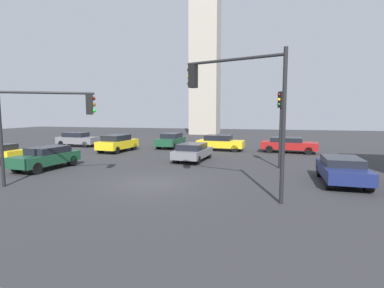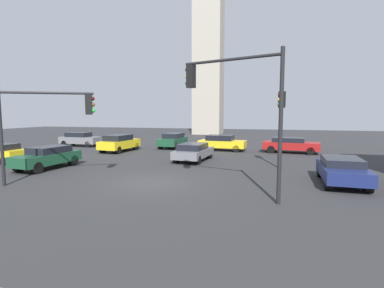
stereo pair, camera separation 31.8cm
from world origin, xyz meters
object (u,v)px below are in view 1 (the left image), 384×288
at_px(car_7, 288,144).
at_px(car_4, 117,143).
at_px(traffic_light_1, 281,115).
at_px(car_3, 220,142).
at_px(car_2, 77,139).
at_px(car_6, 193,151).
at_px(car_5, 47,157).
at_px(traffic_light_0, 237,94).
at_px(car_8, 171,140).
at_px(traffic_light_2, 48,115).
at_px(car_0, 342,169).

bearing_deg(car_7, car_4, -161.63).
height_order(traffic_light_1, car_3, traffic_light_1).
bearing_deg(car_2, car_3, 2.00).
bearing_deg(car_6, car_5, 128.30).
bearing_deg(car_2, car_5, -61.78).
height_order(traffic_light_0, traffic_light_1, traffic_light_0).
distance_m(traffic_light_0, car_2, 23.61).
height_order(car_2, car_3, car_2).
height_order(car_6, car_8, car_8).
relative_size(traffic_light_1, traffic_light_2, 1.01).
bearing_deg(car_8, traffic_light_0, 28.32).
bearing_deg(car_6, traffic_light_2, 154.43).
height_order(car_0, car_6, car_0).
xyz_separation_m(traffic_light_2, car_8, (1.00, 16.15, -2.65)).
bearing_deg(car_2, car_6, -22.81).
xyz_separation_m(traffic_light_1, car_5, (-14.16, -3.80, -2.62)).
relative_size(traffic_light_0, traffic_light_1, 1.23).
bearing_deg(car_0, car_2, -114.13).
relative_size(traffic_light_2, car_2, 1.13).
bearing_deg(car_7, traffic_light_2, -122.46).
bearing_deg(car_3, car_7, 3.77).
distance_m(car_6, car_8, 8.54).
bearing_deg(car_3, traffic_light_0, -74.96).
distance_m(traffic_light_1, car_6, 6.81).
bearing_deg(traffic_light_1, traffic_light_0, 37.73).
distance_m(traffic_light_0, car_6, 10.16).
bearing_deg(car_6, car_0, -114.43).
bearing_deg(car_6, car_2, 71.09).
xyz_separation_m(car_5, car_6, (8.11, 5.35, -0.07)).
xyz_separation_m(car_6, car_8, (-4.10, 7.49, 0.09)).
relative_size(car_2, car_8, 0.97).
bearing_deg(car_6, car_3, -4.36).
height_order(traffic_light_0, car_4, traffic_light_0).
height_order(car_0, car_4, car_4).
bearing_deg(car_8, car_7, 86.33).
relative_size(car_4, car_5, 1.00).
bearing_deg(car_4, car_0, -110.86).
bearing_deg(car_3, car_2, -174.99).
xyz_separation_m(traffic_light_0, car_4, (-11.84, 11.95, -3.44)).
height_order(traffic_light_0, car_0, traffic_light_0).
distance_m(car_0, car_8, 18.04).
relative_size(car_5, car_8, 1.01).
relative_size(traffic_light_2, car_7, 0.97).
bearing_deg(traffic_light_1, car_6, -50.35).
distance_m(car_5, car_7, 19.30).
distance_m(traffic_light_0, traffic_light_2, 9.13).
relative_size(car_2, car_6, 0.98).
xyz_separation_m(traffic_light_0, traffic_light_1, (2.06, 7.10, -0.87)).
height_order(car_0, car_3, car_3).
relative_size(traffic_light_2, car_0, 1.10).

